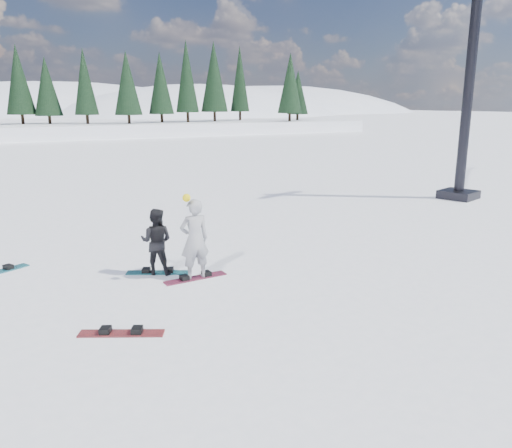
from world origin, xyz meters
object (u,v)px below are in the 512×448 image
Objects in this scene: snowboarder_woman at (194,239)px; lift_tower at (467,110)px; snowboard_loose_b at (121,333)px; snowboarder_man at (156,241)px.

lift_tower is at bearing -163.50° from snowboarder_woman.
snowboarder_man is at bearing 88.80° from snowboard_loose_b.
snowboarder_woman is (-13.63, -4.25, -2.76)m from lift_tower.
lift_tower reaches higher than snowboard_loose_b.
snowboard_loose_b is (-15.82, -6.34, -3.70)m from lift_tower.
snowboarder_woman is at bearing 70.44° from snowboard_loose_b.
snowboard_loose_b is at bearing 42.79° from snowboarder_woman.
snowboarder_woman is 1.04m from snowboarder_man.
lift_tower is 5.74× the size of snowboarder_man.
lift_tower is 17.44m from snowboard_loose_b.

